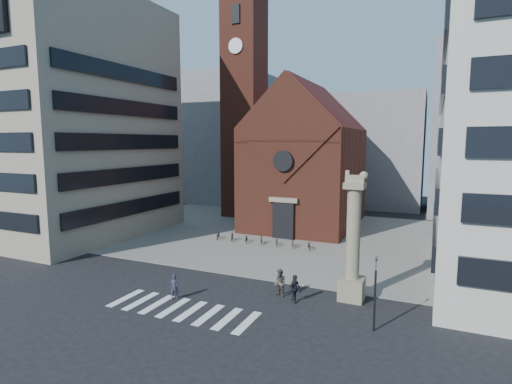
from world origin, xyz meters
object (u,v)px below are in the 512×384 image
at_px(traffic_light, 375,292).
at_px(scooter_0, 218,235).
at_px(pedestrian_1, 280,283).
at_px(lion_column, 353,249).
at_px(pedestrian_2, 294,289).
at_px(pedestrian_0, 175,287).

relative_size(traffic_light, scooter_0, 2.78).
bearing_deg(pedestrian_1, lion_column, 44.78).
bearing_deg(traffic_light, lion_column, 116.46).
height_order(lion_column, scooter_0, lion_column).
height_order(traffic_light, pedestrian_1, traffic_light).
xyz_separation_m(lion_column, pedestrian_2, (-3.35, -2.02, -2.53)).
distance_m(lion_column, scooter_0, 19.84).
height_order(lion_column, traffic_light, lion_column).
bearing_deg(pedestrian_0, traffic_light, -21.80).
xyz_separation_m(lion_column, pedestrian_0, (-10.87, -4.79, -2.62)).
relative_size(pedestrian_1, scooter_0, 1.25).
xyz_separation_m(pedestrian_1, pedestrian_2, (1.18, -0.48, -0.03)).
distance_m(pedestrian_1, scooter_0, 17.11).
distance_m(traffic_light, pedestrian_2, 5.86).
distance_m(pedestrian_0, pedestrian_1, 7.12).
height_order(lion_column, pedestrian_0, lion_column).
bearing_deg(pedestrian_1, traffic_light, 5.39).
xyz_separation_m(pedestrian_1, scooter_0, (-11.82, 12.36, -0.51)).
distance_m(pedestrian_2, scooter_0, 18.28).
relative_size(lion_column, pedestrian_0, 5.15).
relative_size(traffic_light, pedestrian_0, 2.55).
distance_m(pedestrian_1, pedestrian_2, 1.28).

